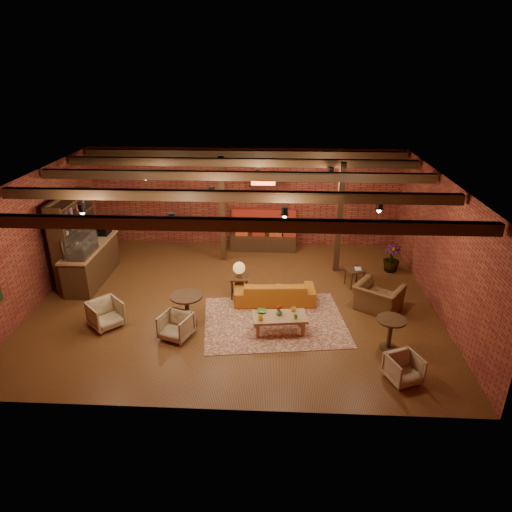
{
  "coord_description": "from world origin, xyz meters",
  "views": [
    {
      "loc": [
        1.07,
        -10.34,
        5.76
      ],
      "look_at": [
        0.53,
        0.2,
        1.18
      ],
      "focal_mm": 32.0,
      "sensor_mm": 36.0,
      "label": 1
    }
  ],
  "objects_px": {
    "side_table_book": "(355,270)",
    "side_table_lamp": "(239,271)",
    "armchair_far": "(404,367)",
    "plant_tall": "(395,231)",
    "armchair_b": "(176,325)",
    "round_table_right": "(390,329)",
    "coffee_table": "(279,318)",
    "sofa": "(275,292)",
    "round_table_left": "(187,305)",
    "armchair_a": "(105,313)",
    "armchair_right": "(379,293)"
  },
  "relations": [
    {
      "from": "armchair_right",
      "to": "plant_tall",
      "type": "height_order",
      "value": "plant_tall"
    },
    {
      "from": "armchair_a",
      "to": "armchair_right",
      "type": "distance_m",
      "value": 6.55
    },
    {
      "from": "side_table_book",
      "to": "side_table_lamp",
      "type": "bearing_deg",
      "value": -165.82
    },
    {
      "from": "coffee_table",
      "to": "plant_tall",
      "type": "distance_m",
      "value": 4.81
    },
    {
      "from": "sofa",
      "to": "plant_tall",
      "type": "xyz_separation_m",
      "value": [
        3.38,
        2.03,
        0.95
      ]
    },
    {
      "from": "round_table_left",
      "to": "side_table_book",
      "type": "height_order",
      "value": "round_table_left"
    },
    {
      "from": "side_table_lamp",
      "to": "armchair_a",
      "type": "bearing_deg",
      "value": -152.01
    },
    {
      "from": "sofa",
      "to": "armchair_b",
      "type": "xyz_separation_m",
      "value": [
        -2.17,
        -1.74,
        0.02
      ]
    },
    {
      "from": "armchair_right",
      "to": "side_table_book",
      "type": "relative_size",
      "value": 1.79
    },
    {
      "from": "round_table_left",
      "to": "plant_tall",
      "type": "bearing_deg",
      "value": 30.85
    },
    {
      "from": "coffee_table",
      "to": "plant_tall",
      "type": "relative_size",
      "value": 0.52
    },
    {
      "from": "armchair_right",
      "to": "side_table_book",
      "type": "distance_m",
      "value": 1.35
    },
    {
      "from": "armchair_right",
      "to": "coffee_table",
      "type": "bearing_deg",
      "value": 59.01
    },
    {
      "from": "armchair_a",
      "to": "round_table_left",
      "type": "bearing_deg",
      "value": -40.6
    },
    {
      "from": "side_table_book",
      "to": "armchair_far",
      "type": "bearing_deg",
      "value": -84.86
    },
    {
      "from": "sofa",
      "to": "side_table_book",
      "type": "xyz_separation_m",
      "value": [
        2.17,
        1.02,
        0.17
      ]
    },
    {
      "from": "sofa",
      "to": "coffee_table",
      "type": "bearing_deg",
      "value": 91.06
    },
    {
      "from": "side_table_lamp",
      "to": "round_table_right",
      "type": "distance_m",
      "value": 4.04
    },
    {
      "from": "round_table_left",
      "to": "armchair_a",
      "type": "distance_m",
      "value": 1.9
    },
    {
      "from": "plant_tall",
      "to": "round_table_right",
      "type": "bearing_deg",
      "value": -102.83
    },
    {
      "from": "coffee_table",
      "to": "sofa",
      "type": "bearing_deg",
      "value": 94.78
    },
    {
      "from": "side_table_book",
      "to": "armchair_far",
      "type": "xyz_separation_m",
      "value": [
        0.36,
        -4.01,
        -0.16
      ]
    },
    {
      "from": "armchair_far",
      "to": "plant_tall",
      "type": "bearing_deg",
      "value": 57.8
    },
    {
      "from": "coffee_table",
      "to": "armchair_a",
      "type": "relative_size",
      "value": 1.84
    },
    {
      "from": "armchair_b",
      "to": "armchair_right",
      "type": "relative_size",
      "value": 0.61
    },
    {
      "from": "side_table_lamp",
      "to": "armchair_a",
      "type": "xyz_separation_m",
      "value": [
        -2.98,
        -1.58,
        -0.4
      ]
    },
    {
      "from": "sofa",
      "to": "armchair_a",
      "type": "bearing_deg",
      "value": 15.29
    },
    {
      "from": "armchair_b",
      "to": "round_table_right",
      "type": "xyz_separation_m",
      "value": [
        4.65,
        -0.19,
        0.17
      ]
    },
    {
      "from": "coffee_table",
      "to": "round_table_left",
      "type": "distance_m",
      "value": 2.14
    },
    {
      "from": "sofa",
      "to": "armchair_right",
      "type": "distance_m",
      "value": 2.58
    },
    {
      "from": "armchair_right",
      "to": "sofa",
      "type": "bearing_deg",
      "value": 28.38
    },
    {
      "from": "coffee_table",
      "to": "side_table_book",
      "type": "bearing_deg",
      "value": 49.59
    },
    {
      "from": "coffee_table",
      "to": "armchair_a",
      "type": "height_order",
      "value": "armchair_a"
    },
    {
      "from": "side_table_lamp",
      "to": "round_table_right",
      "type": "relative_size",
      "value": 1.35
    },
    {
      "from": "coffee_table",
      "to": "armchair_right",
      "type": "distance_m",
      "value": 2.69
    },
    {
      "from": "sofa",
      "to": "side_table_lamp",
      "type": "bearing_deg",
      "value": -18.26
    },
    {
      "from": "side_table_book",
      "to": "plant_tall",
      "type": "bearing_deg",
      "value": 39.75
    },
    {
      "from": "armchair_b",
      "to": "round_table_right",
      "type": "relative_size",
      "value": 0.88
    },
    {
      "from": "sofa",
      "to": "coffee_table",
      "type": "relative_size",
      "value": 1.58
    },
    {
      "from": "armchair_a",
      "to": "side_table_book",
      "type": "distance_m",
      "value": 6.51
    },
    {
      "from": "sofa",
      "to": "side_table_book",
      "type": "distance_m",
      "value": 2.4
    },
    {
      "from": "round_table_right",
      "to": "round_table_left",
      "type": "bearing_deg",
      "value": 170.74
    },
    {
      "from": "armchair_right",
      "to": "side_table_book",
      "type": "bearing_deg",
      "value": -38.61
    },
    {
      "from": "coffee_table",
      "to": "armchair_right",
      "type": "bearing_deg",
      "value": 24.56
    },
    {
      "from": "side_table_lamp",
      "to": "round_table_right",
      "type": "bearing_deg",
      "value": -32.44
    },
    {
      "from": "armchair_far",
      "to": "plant_tall",
      "type": "distance_m",
      "value": 5.18
    },
    {
      "from": "armchair_right",
      "to": "round_table_right",
      "type": "height_order",
      "value": "armchair_right"
    },
    {
      "from": "side_table_lamp",
      "to": "sofa",
      "type": "bearing_deg",
      "value": -14.54
    },
    {
      "from": "coffee_table",
      "to": "plant_tall",
      "type": "bearing_deg",
      "value": 46.31
    },
    {
      "from": "round_table_left",
      "to": "armchair_b",
      "type": "height_order",
      "value": "round_table_left"
    }
  ]
}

